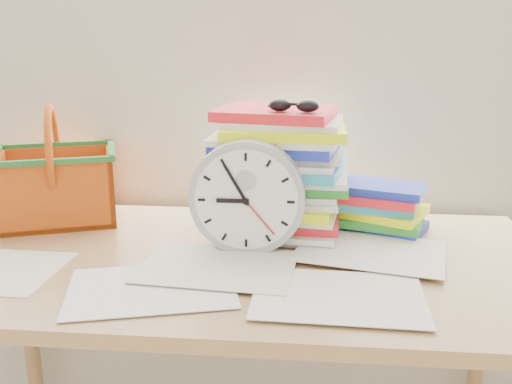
# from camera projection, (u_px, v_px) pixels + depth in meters

# --- Properties ---
(curtain) EXTENTS (2.40, 0.01, 2.50)m
(curtain) POSITION_uv_depth(u_px,v_px,m) (247.00, 2.00, 1.47)
(curtain) COLOR silver
(curtain) RESTS_ON room_shell
(desk) EXTENTS (1.40, 0.70, 0.75)m
(desk) POSITION_uv_depth(u_px,v_px,m) (230.00, 288.00, 1.27)
(desk) COLOR #A67E4E
(desk) RESTS_ON ground
(paper_stack) EXTENTS (0.33, 0.28, 0.30)m
(paper_stack) POSITION_uv_depth(u_px,v_px,m) (280.00, 172.00, 1.37)
(paper_stack) COLOR white
(paper_stack) RESTS_ON desk
(clock) EXTENTS (0.25, 0.05, 0.25)m
(clock) POSITION_uv_depth(u_px,v_px,m) (247.00, 197.00, 1.25)
(clock) COLOR #A5A8AC
(clock) RESTS_ON desk
(sunglasses) EXTENTS (0.15, 0.13, 0.03)m
(sunglasses) POSITION_uv_depth(u_px,v_px,m) (294.00, 105.00, 1.26)
(sunglasses) COLOR black
(sunglasses) RESTS_ON paper_stack
(book_stack) EXTENTS (0.29, 0.26, 0.12)m
(book_stack) POSITION_uv_depth(u_px,v_px,m) (379.00, 208.00, 1.40)
(book_stack) COLOR white
(book_stack) RESTS_ON desk
(basket) EXTENTS (0.36, 0.32, 0.30)m
(basket) POSITION_uv_depth(u_px,v_px,m) (55.00, 165.00, 1.45)
(basket) COLOR orange
(basket) RESTS_ON desk
(scattered_papers) EXTENTS (1.26, 0.42, 0.02)m
(scattered_papers) POSITION_uv_depth(u_px,v_px,m) (229.00, 254.00, 1.25)
(scattered_papers) COLOR white
(scattered_papers) RESTS_ON desk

